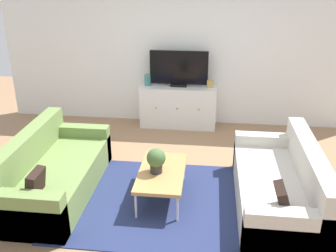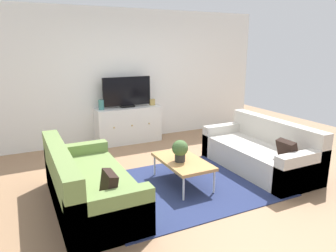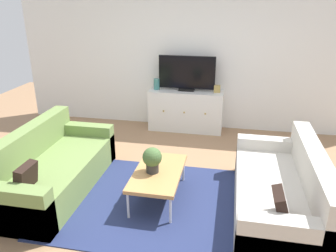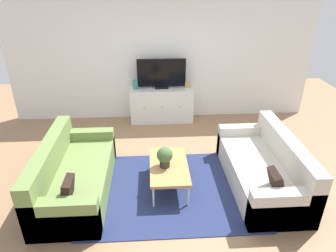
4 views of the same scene
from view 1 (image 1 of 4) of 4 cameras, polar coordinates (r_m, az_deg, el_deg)
name	(u,v)px [view 1 (image 1 of 4)]	position (r m, az deg, el deg)	size (l,w,h in m)	color
ground_plane	(164,195)	(4.88, -0.63, -10.36)	(10.00, 10.00, 0.00)	#997251
wall_back	(182,48)	(6.74, 2.09, 11.67)	(6.40, 0.12, 2.70)	white
area_rug	(162,201)	(4.75, -0.86, -11.29)	(2.50, 1.90, 0.01)	navy
couch_left_side	(50,174)	(5.02, -17.45, -6.95)	(0.90, 1.94, 0.80)	olive
couch_right_side	(283,188)	(4.71, 17.06, -9.02)	(0.90, 1.94, 0.80)	beige
coffee_table	(162,173)	(4.65, -0.96, -7.15)	(0.56, 1.00, 0.38)	#B7844C
potted_plant	(156,160)	(4.53, -1.81, -5.10)	(0.23, 0.23, 0.31)	#2D2D2D
tv_console	(178,106)	(6.74, 1.57, 3.01)	(1.33, 0.47, 0.74)	white
flat_screen_tv	(179,69)	(6.56, 1.66, 8.66)	(1.00, 0.16, 0.62)	black
glass_vase	(148,80)	(6.66, -3.11, 6.98)	(0.11, 0.11, 0.20)	teal
mantel_clock	(210,84)	(6.58, 6.39, 6.36)	(0.11, 0.07, 0.13)	tan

